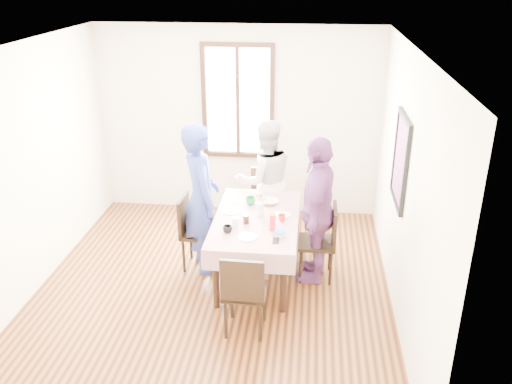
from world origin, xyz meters
TOP-DOWN VIEW (x-y plane):
  - ground at (0.00, 0.00)m, footprint 4.50×4.50m
  - back_wall at (0.00, 2.25)m, footprint 4.00×0.00m
  - right_wall at (2.00, 0.00)m, footprint 0.00×4.50m
  - window_frame at (0.00, 2.23)m, footprint 1.02×0.06m
  - window_pane at (0.00, 2.24)m, footprint 0.90×0.02m
  - art_poster at (1.98, 0.30)m, footprint 0.04×0.76m
  - dining_table at (0.46, 0.40)m, footprint 0.84×1.50m
  - tablecloth at (0.46, 0.40)m, footprint 0.96×1.62m
  - chair_left at (-0.24, 0.54)m, footprint 0.43×0.43m
  - chair_right at (1.16, 0.44)m, footprint 0.42×0.42m
  - chair_far at (0.46, 1.43)m, footprint 0.43×0.43m
  - chair_near at (0.46, -0.64)m, footprint 0.43×0.43m
  - person_left at (-0.22, 0.54)m, footprint 0.66×0.78m
  - person_far at (0.46, 1.41)m, footprint 0.97×0.87m
  - person_right at (1.14, 0.44)m, footprint 0.56×1.07m
  - mug_black at (0.19, -0.01)m, footprint 0.12×0.12m
  - mug_flag at (0.75, 0.33)m, footprint 0.12×0.12m
  - mug_green at (0.35, 0.75)m, footprint 0.16×0.16m
  - serving_bowl at (0.58, 0.79)m, footprint 0.24×0.24m
  - juice_carton at (0.67, 0.10)m, footprint 0.06×0.06m
  - butter_tub at (0.76, -0.03)m, footprint 0.11×0.11m
  - jam_jar at (0.36, 0.24)m, footprint 0.07×0.07m
  - drinking_glass at (0.25, 0.14)m, footprint 0.08×0.08m
  - smartphone at (0.72, -0.14)m, footprint 0.07×0.14m
  - flower_vase at (0.50, 0.46)m, footprint 0.08×0.08m
  - plate_left at (0.15, 0.52)m, footprint 0.20×0.20m
  - plate_right at (0.75, 0.49)m, footprint 0.20×0.20m
  - plate_near at (0.41, -0.10)m, footprint 0.20×0.20m
  - butter_lid at (0.76, -0.03)m, footprint 0.12×0.12m
  - flower_bunch at (0.50, 0.46)m, footprint 0.09×0.09m

SIDE VIEW (x-z plane):
  - ground at x=0.00m, z-range 0.00..0.00m
  - dining_table at x=0.46m, z-range 0.00..0.75m
  - chair_left at x=-0.24m, z-range 0.00..0.91m
  - chair_right at x=1.16m, z-range 0.00..0.91m
  - chair_far at x=0.46m, z-range 0.00..0.91m
  - chair_near at x=0.46m, z-range 0.00..0.91m
  - tablecloth at x=0.46m, z-range 0.75..0.76m
  - smartphone at x=0.72m, z-range 0.76..0.77m
  - plate_left at x=0.15m, z-range 0.76..0.77m
  - plate_right at x=0.75m, z-range 0.76..0.77m
  - plate_near at x=0.41m, z-range 0.76..0.77m
  - serving_bowl at x=0.58m, z-range 0.76..0.81m
  - butter_tub at x=0.76m, z-range 0.76..0.81m
  - mug_flag at x=0.75m, z-range 0.76..0.84m
  - mug_black at x=0.19m, z-range 0.76..0.84m
  - mug_green at x=0.35m, z-range 0.76..0.86m
  - jam_jar at x=0.36m, z-range 0.76..0.86m
  - drinking_glass at x=0.25m, z-range 0.76..0.87m
  - person_far at x=0.46m, z-range 0.00..1.64m
  - butter_lid at x=0.76m, z-range 0.81..0.83m
  - flower_vase at x=0.50m, z-range 0.76..0.92m
  - juice_carton at x=0.67m, z-range 0.76..0.95m
  - person_right at x=1.14m, z-range 0.00..1.74m
  - person_left at x=-0.22m, z-range 0.00..1.81m
  - flower_bunch at x=0.50m, z-range 0.92..1.02m
  - back_wall at x=0.00m, z-range -0.65..3.35m
  - right_wall at x=2.00m, z-range -0.90..3.60m
  - art_poster at x=1.98m, z-range 1.07..2.03m
  - window_frame at x=0.00m, z-range 0.84..2.46m
  - window_pane at x=0.00m, z-range 0.90..2.40m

